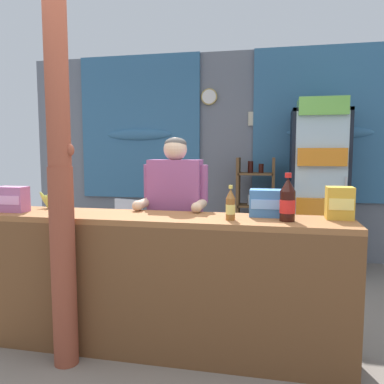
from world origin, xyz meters
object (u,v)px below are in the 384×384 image
(plastic_lawn_chair, at_px, (122,231))
(snack_box_biscuit, at_px, (267,203))
(timber_post, at_px, (60,175))
(stall_counter, at_px, (162,275))
(snack_box_choco_powder, at_px, (339,203))
(shopkeeper, at_px, (175,207))
(soda_bottle_grape_soda, at_px, (64,200))
(drink_fridge, at_px, (318,179))
(bottle_shelf_rack, at_px, (255,209))
(soda_bottle_cola, at_px, (288,201))
(banana_bunch, at_px, (54,201))
(soda_bottle_iced_tea, at_px, (231,205))
(snack_box_wafer, at_px, (12,199))

(plastic_lawn_chair, bearing_deg, snack_box_biscuit, -41.93)
(timber_post, height_order, snack_box_biscuit, timber_post)
(stall_counter, relative_size, snack_box_choco_powder, 11.81)
(shopkeeper, height_order, snack_box_biscuit, shopkeeper)
(stall_counter, xyz_separation_m, soda_bottle_grape_soda, (-0.78, 0.10, 0.49))
(stall_counter, bearing_deg, drink_fridge, 61.23)
(bottle_shelf_rack, relative_size, plastic_lawn_chair, 1.58)
(soda_bottle_cola, bearing_deg, bottle_shelf_rack, 97.48)
(soda_bottle_cola, distance_m, snack_box_choco_powder, 0.38)
(snack_box_choco_powder, bearing_deg, banana_bunch, 178.53)
(stall_counter, bearing_deg, soda_bottle_iced_tea, 3.74)
(bottle_shelf_rack, bearing_deg, soda_bottle_cola, -82.52)
(soda_bottle_iced_tea, xyz_separation_m, snack_box_biscuit, (0.23, 0.20, -0.00))
(snack_box_biscuit, bearing_deg, soda_bottle_cola, -50.95)
(timber_post, relative_size, soda_bottle_grape_soda, 11.79)
(stall_counter, height_order, soda_bottle_iced_tea, soda_bottle_iced_tea)
(bottle_shelf_rack, bearing_deg, stall_counter, -101.95)
(banana_bunch, bearing_deg, soda_bottle_iced_tea, -9.58)
(shopkeeper, distance_m, snack_box_biscuit, 0.81)
(stall_counter, xyz_separation_m, timber_post, (-0.62, -0.23, 0.70))
(stall_counter, xyz_separation_m, shopkeeper, (-0.04, 0.54, 0.40))
(stall_counter, bearing_deg, snack_box_biscuit, 18.32)
(shopkeeper, bearing_deg, bottle_shelf_rack, 73.63)
(timber_post, distance_m, shopkeeper, 1.00)
(snack_box_wafer, relative_size, banana_bunch, 0.82)
(drink_fridge, distance_m, snack_box_choco_powder, 2.08)
(timber_post, relative_size, snack_box_wafer, 11.91)
(plastic_lawn_chair, height_order, banana_bunch, banana_bunch)
(stall_counter, distance_m, shopkeeper, 0.67)
(drink_fridge, xyz_separation_m, snack_box_choco_powder, (-0.09, -2.08, -0.01))
(soda_bottle_cola, xyz_separation_m, soda_bottle_grape_soda, (-1.62, 0.03, -0.04))
(soda_bottle_iced_tea, height_order, snack_box_biscuit, soda_bottle_iced_tea)
(timber_post, height_order, snack_box_choco_powder, timber_post)
(bottle_shelf_rack, xyz_separation_m, soda_bottle_grape_soda, (-1.30, -2.36, 0.37))
(drink_fridge, xyz_separation_m, soda_bottle_cola, (-0.43, -2.24, 0.01))
(bottle_shelf_rack, xyz_separation_m, snack_box_choco_powder, (0.66, -2.24, 0.39))
(snack_box_biscuit, xyz_separation_m, snack_box_choco_powder, (0.48, -0.01, 0.01))
(soda_bottle_grape_soda, bearing_deg, drink_fridge, 47.07)
(bottle_shelf_rack, distance_m, plastic_lawn_chair, 1.70)
(bottle_shelf_rack, bearing_deg, snack_box_choco_powder, -73.59)
(drink_fridge, height_order, soda_bottle_cola, drink_fridge)
(bottle_shelf_rack, height_order, banana_bunch, bottle_shelf_rack)
(plastic_lawn_chair, bearing_deg, snack_box_wafer, -95.36)
(soda_bottle_iced_tea, bearing_deg, banana_bunch, 170.42)
(soda_bottle_cola, height_order, banana_bunch, soda_bottle_cola)
(stall_counter, relative_size, soda_bottle_iced_tea, 11.07)
(plastic_lawn_chair, xyz_separation_m, soda_bottle_iced_tea, (1.49, -1.75, 0.59))
(soda_bottle_grape_soda, distance_m, banana_bunch, 0.26)
(drink_fridge, relative_size, snack_box_biscuit, 8.69)
(drink_fridge, relative_size, plastic_lawn_chair, 2.37)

